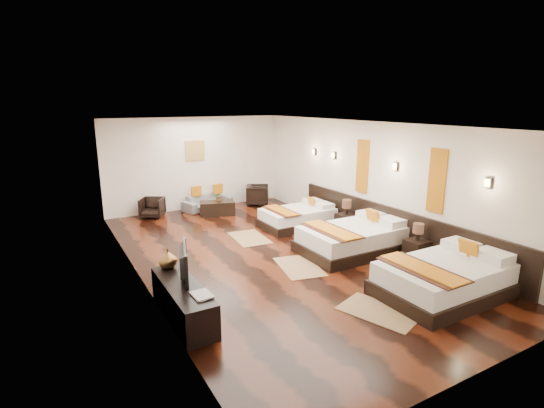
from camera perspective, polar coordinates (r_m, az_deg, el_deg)
floor at (r=9.05m, az=-0.03°, el=-7.07°), size 5.50×9.50×0.01m
ceiling at (r=8.46m, az=-0.03°, el=10.92°), size 5.50×9.50×0.01m
back_wall at (r=12.93m, az=-10.53°, el=5.51°), size 5.50×0.01×2.80m
left_wall at (r=7.71m, az=-18.10°, el=-0.62°), size 0.01×9.50×2.80m
right_wall at (r=10.26m, az=13.47°, el=3.20°), size 0.01×9.50×2.80m
headboard_panel at (r=9.90m, az=16.13°, el=-3.02°), size 0.08×6.60×0.90m
bed_near at (r=7.82m, az=22.93°, el=-9.30°), size 2.35×1.48×0.90m
bed_mid at (r=9.35m, az=11.26°, el=-4.67°), size 2.35×1.47×0.90m
bed_far at (r=11.07m, az=3.65°, el=-1.77°), size 1.93×1.21×0.74m
nightstand_a at (r=9.14m, az=19.31°, el=-5.77°), size 0.41×0.41×0.82m
nightstand_b at (r=10.67m, az=10.16°, el=-2.31°), size 0.43×0.43×0.85m
jute_mat_near at (r=6.99m, az=14.50°, el=-14.18°), size 1.11×1.38×0.01m
jute_mat_mid at (r=8.46m, az=3.75°, el=-8.61°), size 0.99×1.33×0.01m
jute_mat_far at (r=10.16m, az=-3.13°, el=-4.68°), size 0.86×1.27×0.01m
tv_console at (r=6.65m, az=-12.16°, el=-12.96°), size 0.50×1.80×0.55m
tv at (r=6.65m, az=-12.61°, el=-7.88°), size 0.38×0.91×0.53m
book at (r=6.07m, az=-10.78°, el=-12.52°), size 0.27×0.35×0.03m
figurine at (r=7.14m, az=-14.21°, el=-7.26°), size 0.34×0.34×0.34m
sofa at (r=12.95m, az=-8.86°, el=0.31°), size 1.67×1.02×0.46m
armchair_left at (r=12.35m, az=-16.17°, el=-0.47°), size 0.85×0.86×0.57m
armchair_right at (r=13.31m, az=-1.99°, el=1.26°), size 0.95×0.95×0.64m
coffee_table at (r=12.25m, az=-7.54°, el=-0.57°), size 1.10×0.78×0.40m
table_plant at (r=12.23m, az=-7.35°, el=1.00°), size 0.27×0.25×0.26m
orange_panel_a at (r=8.93m, az=21.78°, el=2.97°), size 0.04×0.40×1.30m
orange_panel_b at (r=10.42m, az=12.36°, el=5.09°), size 0.04×0.40×1.30m
sconce_near at (r=8.26m, az=27.67°, el=2.60°), size 0.07×0.12×0.18m
sconce_mid at (r=9.60m, az=16.67°, el=5.00°), size 0.07×0.12×0.18m
sconce_far at (r=11.22m, az=8.55°, el=6.65°), size 0.07×0.12×0.18m
sconce_lounge at (r=11.93m, az=5.87°, el=7.16°), size 0.07×0.12×0.18m
gold_artwork at (r=12.86m, az=-10.58°, el=7.26°), size 0.60×0.04×0.60m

